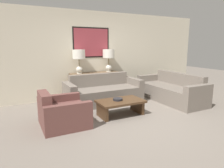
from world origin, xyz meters
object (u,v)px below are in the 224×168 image
(table_lamp_right, at_px, (109,56))
(coffee_table, at_px, (120,104))
(couch_by_side, at_px, (171,91))
(decorative_bowl, at_px, (118,99))
(armchair_near_back_wall, at_px, (62,113))
(table_lamp_left, at_px, (79,57))
(couch_by_back_wall, at_px, (103,93))
(console_table, at_px, (95,85))

(table_lamp_right, bearing_deg, coffee_table, -107.55)
(couch_by_side, height_order, decorative_bowl, couch_by_side)
(couch_by_side, xyz_separation_m, armchair_near_back_wall, (-3.32, -0.41, -0.03))
(table_lamp_left, bearing_deg, couch_by_side, -29.41)
(armchair_near_back_wall, bearing_deg, table_lamp_right, 42.41)
(table_lamp_right, height_order, decorative_bowl, table_lamp_right)
(couch_by_back_wall, height_order, coffee_table, couch_by_back_wall)
(console_table, height_order, couch_by_back_wall, couch_by_back_wall)
(table_lamp_right, distance_m, decorative_bowl, 2.04)
(coffee_table, xyz_separation_m, decorative_bowl, (-0.06, 0.03, 0.12))
(console_table, distance_m, coffee_table, 1.77)
(table_lamp_right, bearing_deg, decorative_bowl, -109.55)
(coffee_table, bearing_deg, table_lamp_right, 72.45)
(couch_by_back_wall, height_order, couch_by_side, same)
(console_table, relative_size, decorative_bowl, 6.77)
(table_lamp_right, xyz_separation_m, armchair_near_back_wall, (-1.92, -1.75, -1.02))
(table_lamp_left, height_order, decorative_bowl, table_lamp_left)
(console_table, xyz_separation_m, decorative_bowl, (-0.13, -1.73, -0.01))
(couch_by_side, height_order, armchair_near_back_wall, couch_by_side)
(console_table, height_order, armchair_near_back_wall, console_table)
(couch_by_side, bearing_deg, coffee_table, -167.87)
(coffee_table, height_order, decorative_bowl, decorative_bowl)
(table_lamp_left, height_order, armchair_near_back_wall, table_lamp_left)
(console_table, height_order, coffee_table, console_table)
(table_lamp_right, height_order, coffee_table, table_lamp_right)
(console_table, height_order, couch_by_side, couch_by_side)
(coffee_table, bearing_deg, couch_by_side, 12.13)
(couch_by_side, bearing_deg, table_lamp_left, 150.59)
(table_lamp_left, xyz_separation_m, table_lamp_right, (0.97, 0.00, 0.00))
(couch_by_back_wall, bearing_deg, armchair_near_back_wall, -142.40)
(table_lamp_left, relative_size, armchair_near_back_wall, 0.74)
(table_lamp_right, xyz_separation_m, couch_by_side, (1.40, -1.34, -0.99))
(table_lamp_left, distance_m, table_lamp_right, 0.97)
(console_table, distance_m, armchair_near_back_wall, 2.27)
(couch_by_back_wall, distance_m, couch_by_side, 2.01)
(table_lamp_left, xyz_separation_m, coffee_table, (0.41, -1.76, -1.02))
(table_lamp_right, xyz_separation_m, couch_by_back_wall, (-0.49, -0.65, -0.99))
(couch_by_back_wall, distance_m, decorative_bowl, 1.09)
(couch_by_side, xyz_separation_m, coffee_table, (-1.96, -0.42, -0.02))
(coffee_table, xyz_separation_m, armchair_near_back_wall, (-1.36, 0.01, -0.00))
(table_lamp_left, distance_m, decorative_bowl, 1.98)
(table_lamp_left, distance_m, armchair_near_back_wall, 2.24)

